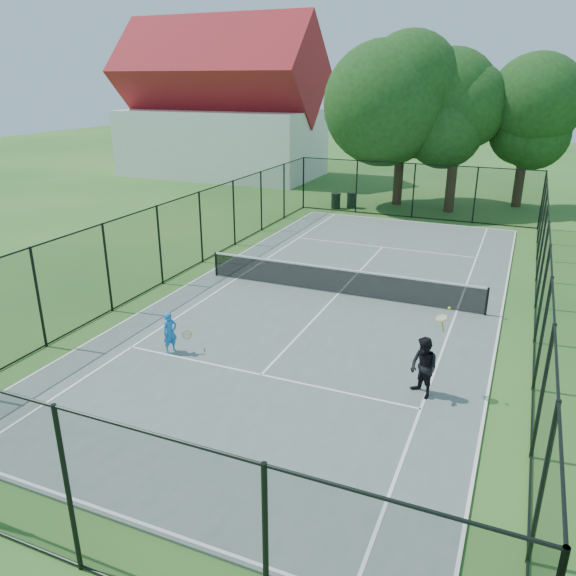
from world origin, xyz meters
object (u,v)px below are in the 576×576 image
at_px(player_black, 424,367).
at_px(trash_bin_left, 336,201).
at_px(trash_bin_right, 351,200).
at_px(tennis_net, 339,280).
at_px(player_blue, 170,333).

bearing_deg(player_black, trash_bin_left, 114.07).
xyz_separation_m(trash_bin_left, trash_bin_right, (0.82, 0.51, 0.01)).
distance_m(tennis_net, trash_bin_left, 14.41).
bearing_deg(player_blue, tennis_net, 65.01).
distance_m(tennis_net, player_black, 7.03).
relative_size(tennis_net, trash_bin_left, 11.13).
bearing_deg(tennis_net, trash_bin_left, 108.90).
relative_size(tennis_net, player_blue, 8.50).
bearing_deg(player_blue, trash_bin_left, 95.13).
relative_size(tennis_net, player_black, 4.46).
bearing_deg(trash_bin_left, player_blue, -84.87).
xyz_separation_m(trash_bin_right, player_black, (7.85, -19.92, 0.36)).
xyz_separation_m(tennis_net, trash_bin_right, (-3.85, 14.14, -0.11)).
height_order(player_blue, player_black, player_black).
distance_m(trash_bin_left, trash_bin_right, 0.96).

